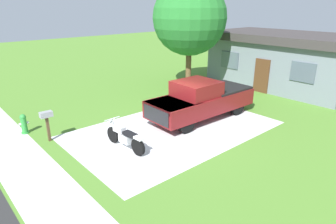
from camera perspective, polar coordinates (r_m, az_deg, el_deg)
The scene contains 9 objects.
ground_plane at distance 13.15m, azimuth 1.20°, elevation -3.40°, with size 80.00×80.00×0.00m, color #4E7D2B.
driveway_pad at distance 13.15m, azimuth 1.20°, elevation -3.39°, with size 5.65×8.97×0.01m, color silver.
sidewalk_strip at distance 10.55m, azimuth -24.26°, elevation -11.69°, with size 36.00×1.80×0.01m, color silver.
motorcycle at distance 11.42m, azimuth -8.41°, elevation -4.82°, with size 2.21×0.70×1.09m.
pickup_truck at distance 14.31m, azimuth 6.71°, elevation 2.52°, with size 2.12×5.67×1.90m.
fire_hydrant at distance 14.05m, azimuth -26.15°, elevation -2.10°, with size 0.32×0.40×0.87m.
mailbox at distance 12.68m, azimuth -22.46°, elevation -1.15°, with size 0.26×0.48×1.26m.
shade_tree at distance 19.09m, azimuth 4.21°, elevation 17.71°, with size 4.61×4.61×6.77m.
neighbor_house at distance 21.41m, azimuth 21.51°, elevation 9.47°, with size 9.60×5.60×3.50m.
Camera 1 is at (8.89, -8.14, 5.25)m, focal length 31.44 mm.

